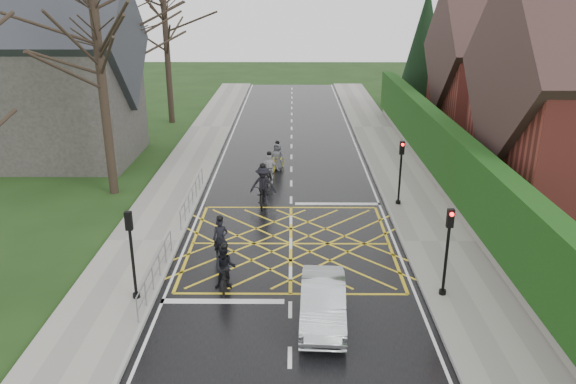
{
  "coord_description": "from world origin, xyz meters",
  "views": [
    {
      "loc": [
        0.05,
        -20.74,
        9.79
      ],
      "look_at": [
        -0.13,
        2.6,
        1.3
      ],
      "focal_mm": 35.0,
      "sensor_mm": 36.0,
      "label": 1
    }
  ],
  "objects_px": {
    "cyclist_rear": "(221,245)",
    "cyclist_mid": "(263,190)",
    "car": "(323,302)",
    "cyclist_lead": "(277,160)",
    "cyclist_front": "(269,172)",
    "cyclist_back": "(225,272)"
  },
  "relations": [
    {
      "from": "cyclist_rear",
      "to": "car",
      "type": "bearing_deg",
      "value": -55.55
    },
    {
      "from": "cyclist_rear",
      "to": "cyclist_lead",
      "type": "bearing_deg",
      "value": 73.8
    },
    {
      "from": "cyclist_rear",
      "to": "cyclist_front",
      "type": "distance_m",
      "value": 8.99
    },
    {
      "from": "cyclist_mid",
      "to": "cyclist_front",
      "type": "bearing_deg",
      "value": 87.28
    },
    {
      "from": "cyclist_rear",
      "to": "cyclist_lead",
      "type": "xyz_separation_m",
      "value": [
        1.89,
        11.18,
        0.03
      ]
    },
    {
      "from": "cyclist_mid",
      "to": "cyclist_front",
      "type": "height_order",
      "value": "cyclist_mid"
    },
    {
      "from": "cyclist_back",
      "to": "cyclist_mid",
      "type": "bearing_deg",
      "value": 82.47
    },
    {
      "from": "cyclist_rear",
      "to": "cyclist_lead",
      "type": "distance_m",
      "value": 11.34
    },
    {
      "from": "cyclist_lead",
      "to": "cyclist_mid",
      "type": "bearing_deg",
      "value": -71.45
    },
    {
      "from": "cyclist_back",
      "to": "cyclist_front",
      "type": "relative_size",
      "value": 0.94
    },
    {
      "from": "car",
      "to": "cyclist_lead",
      "type": "bearing_deg",
      "value": 99.42
    },
    {
      "from": "cyclist_rear",
      "to": "cyclist_front",
      "type": "bearing_deg",
      "value": 73.66
    },
    {
      "from": "cyclist_rear",
      "to": "cyclist_mid",
      "type": "xyz_separation_m",
      "value": [
        1.33,
        5.79,
        0.18
      ]
    },
    {
      "from": "cyclist_mid",
      "to": "cyclist_lead",
      "type": "xyz_separation_m",
      "value": [
        0.55,
        5.4,
        -0.15
      ]
    },
    {
      "from": "cyclist_rear",
      "to": "cyclist_front",
      "type": "xyz_separation_m",
      "value": [
        1.52,
        8.86,
        0.08
      ]
    },
    {
      "from": "cyclist_rear",
      "to": "cyclist_front",
      "type": "relative_size",
      "value": 1.03
    },
    {
      "from": "cyclist_mid",
      "to": "car",
      "type": "bearing_deg",
      "value": -76.04
    },
    {
      "from": "cyclist_mid",
      "to": "cyclist_rear",
      "type": "bearing_deg",
      "value": -102.25
    },
    {
      "from": "cyclist_lead",
      "to": "cyclist_back",
      "type": "bearing_deg",
      "value": -71.75
    },
    {
      "from": "cyclist_mid",
      "to": "cyclist_front",
      "type": "relative_size",
      "value": 1.17
    },
    {
      "from": "cyclist_front",
      "to": "cyclist_rear",
      "type": "bearing_deg",
      "value": -90.75
    },
    {
      "from": "cyclist_mid",
      "to": "cyclist_front",
      "type": "xyz_separation_m",
      "value": [
        0.18,
        3.07,
        -0.1
      ]
    }
  ]
}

